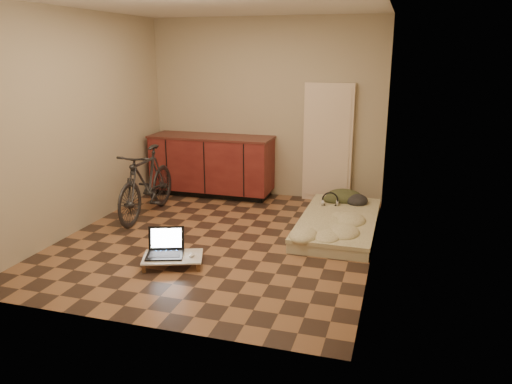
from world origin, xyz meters
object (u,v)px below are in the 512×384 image
(laptop, at_px, (165,249))
(futon, at_px, (339,223))
(bicycle, at_px, (146,179))
(lap_desk, at_px, (173,257))

(laptop, bearing_deg, futon, 25.14)
(bicycle, xyz_separation_m, lap_desk, (1.01, -1.35, -0.42))
(lap_desk, bearing_deg, futon, 26.51)
(lap_desk, distance_m, laptop, 0.12)
(laptop, bearing_deg, lap_desk, -34.58)
(futon, bearing_deg, bicycle, -175.16)
(lap_desk, bearing_deg, laptop, 144.57)
(bicycle, bearing_deg, lap_desk, -55.13)
(futon, height_order, laptop, laptop)
(bicycle, distance_m, futon, 2.54)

